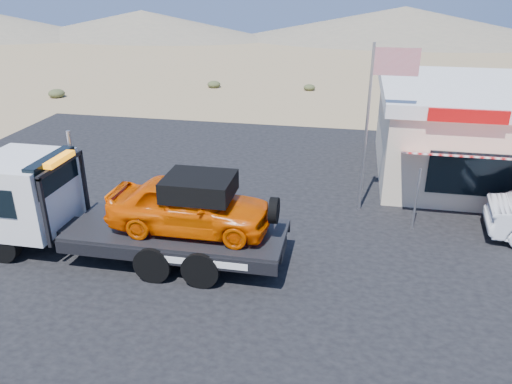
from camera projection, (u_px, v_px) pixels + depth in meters
ground at (203, 259)px, 15.34m from camera, size 120.00×120.00×0.00m
asphalt_lot at (281, 221)px, 17.68m from camera, size 32.00×24.00×0.02m
tow_truck at (121, 206)px, 14.92m from camera, size 9.27×2.75×3.10m
jerky_store at (505, 132)px, 20.76m from camera, size 10.40×9.97×3.90m
flagpole at (375, 111)px, 17.00m from camera, size 1.55×0.10×6.00m
distant_hills at (251, 24)px, 65.85m from camera, size 126.00×48.00×4.20m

